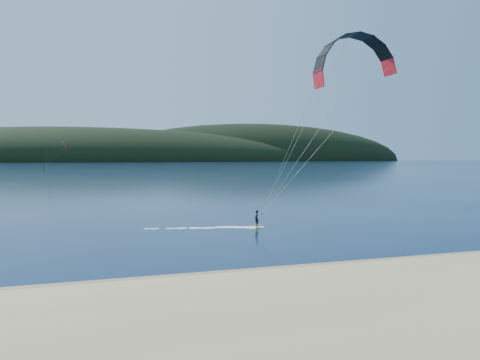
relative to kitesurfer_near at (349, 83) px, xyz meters
name	(u,v)px	position (x,y,z in m)	size (l,w,h in m)	color
ground	(229,308)	(-15.32, -16.27, -13.10)	(1800.00, 1800.00, 0.00)	black
wet_sand	(208,279)	(-15.32, -11.77, -13.05)	(220.00, 2.50, 0.10)	#82674B
headland	(116,161)	(-14.69, 729.02, -13.10)	(1200.00, 310.00, 140.00)	black
kitesurfer_near	(349,83)	(0.00, 0.00, 0.00)	(22.42, 6.88, 16.44)	gold
kitesurfer_far	(57,149)	(-45.25, 184.04, -2.69)	(11.07, 5.24, 12.51)	gold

